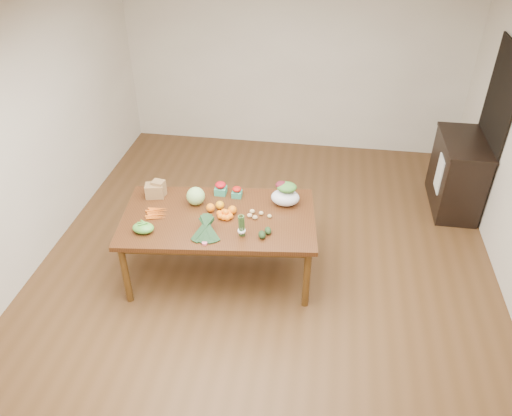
# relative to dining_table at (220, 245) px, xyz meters

# --- Properties ---
(floor) EXTENTS (6.00, 6.00, 0.00)m
(floor) POSITION_rel_dining_table_xyz_m (0.47, 0.16, -0.38)
(floor) COLOR brown
(floor) RESTS_ON ground
(ceiling) EXTENTS (5.00, 6.00, 0.02)m
(ceiling) POSITION_rel_dining_table_xyz_m (0.47, 0.16, 2.33)
(ceiling) COLOR white
(ceiling) RESTS_ON room_walls
(room_walls) EXTENTS (5.02, 6.02, 2.70)m
(room_walls) POSITION_rel_dining_table_xyz_m (0.47, 0.16, 0.97)
(room_walls) COLOR silver
(room_walls) RESTS_ON floor
(dining_table) EXTENTS (2.06, 1.30, 0.75)m
(dining_table) POSITION_rel_dining_table_xyz_m (0.00, 0.00, 0.00)
(dining_table) COLOR #472610
(dining_table) RESTS_ON floor
(doorway_dark) EXTENTS (0.02, 1.00, 2.10)m
(doorway_dark) POSITION_rel_dining_table_xyz_m (2.95, 1.76, 0.68)
(doorway_dark) COLOR black
(doorway_dark) RESTS_ON floor
(cabinet) EXTENTS (0.52, 1.02, 0.94)m
(cabinet) POSITION_rel_dining_table_xyz_m (2.69, 1.73, 0.10)
(cabinet) COLOR black
(cabinet) RESTS_ON floor
(dish_towel) EXTENTS (0.02, 0.28, 0.45)m
(dish_towel) POSITION_rel_dining_table_xyz_m (2.43, 1.56, 0.18)
(dish_towel) COLOR white
(dish_towel) RESTS_ON cabinet
(paper_bag) EXTENTS (0.28, 0.24, 0.18)m
(paper_bag) POSITION_rel_dining_table_xyz_m (-0.75, 0.26, 0.46)
(paper_bag) COLOR olive
(paper_bag) RESTS_ON dining_table
(cabbage) EXTENTS (0.19, 0.19, 0.19)m
(cabbage) POSITION_rel_dining_table_xyz_m (-0.28, 0.19, 0.47)
(cabbage) COLOR #8DC471
(cabbage) RESTS_ON dining_table
(strawberry_basket_a) EXTENTS (0.13, 0.13, 0.11)m
(strawberry_basket_a) POSITION_rel_dining_table_xyz_m (-0.06, 0.42, 0.43)
(strawberry_basket_a) COLOR red
(strawberry_basket_a) RESTS_ON dining_table
(strawberry_basket_b) EXTENTS (0.11, 0.11, 0.09)m
(strawberry_basket_b) POSITION_rel_dining_table_xyz_m (0.12, 0.39, 0.42)
(strawberry_basket_b) COLOR red
(strawberry_basket_b) RESTS_ON dining_table
(orange_a) EXTENTS (0.09, 0.09, 0.09)m
(orange_a) POSITION_rel_dining_table_xyz_m (-0.10, 0.07, 0.42)
(orange_a) COLOR orange
(orange_a) RESTS_ON dining_table
(orange_b) EXTENTS (0.09, 0.09, 0.09)m
(orange_b) POSITION_rel_dining_table_xyz_m (-0.01, 0.14, 0.42)
(orange_b) COLOR orange
(orange_b) RESTS_ON dining_table
(orange_c) EXTENTS (0.09, 0.09, 0.09)m
(orange_c) POSITION_rel_dining_table_xyz_m (0.13, 0.07, 0.42)
(orange_c) COLOR orange
(orange_c) RESTS_ON dining_table
(mandarin_cluster) EXTENTS (0.20, 0.20, 0.10)m
(mandarin_cluster) POSITION_rel_dining_table_xyz_m (0.08, -0.01, 0.43)
(mandarin_cluster) COLOR orange
(mandarin_cluster) RESTS_ON dining_table
(carrots) EXTENTS (0.24, 0.24, 0.03)m
(carrots) POSITION_rel_dining_table_xyz_m (-0.63, -0.06, 0.39)
(carrots) COLOR orange
(carrots) RESTS_ON dining_table
(snap_pea_bag) EXTENTS (0.21, 0.16, 0.10)m
(snap_pea_bag) POSITION_rel_dining_table_xyz_m (-0.66, -0.36, 0.42)
(snap_pea_bag) COLOR green
(snap_pea_bag) RESTS_ON dining_table
(kale_bunch) EXTENTS (0.36, 0.43, 0.16)m
(kale_bunch) POSITION_rel_dining_table_xyz_m (-0.04, -0.36, 0.45)
(kale_bunch) COLOR black
(kale_bunch) RESTS_ON dining_table
(asparagus_bundle) EXTENTS (0.09, 0.12, 0.26)m
(asparagus_bundle) POSITION_rel_dining_table_xyz_m (0.29, -0.28, 0.50)
(asparagus_bundle) COLOR #476B31
(asparagus_bundle) RESTS_ON dining_table
(potato_a) EXTENTS (0.05, 0.05, 0.05)m
(potato_a) POSITION_rel_dining_table_xyz_m (0.32, 0.03, 0.40)
(potato_a) COLOR tan
(potato_a) RESTS_ON dining_table
(potato_b) EXTENTS (0.05, 0.05, 0.04)m
(potato_b) POSITION_rel_dining_table_xyz_m (0.38, 0.01, 0.40)
(potato_b) COLOR tan
(potato_b) RESTS_ON dining_table
(potato_c) EXTENTS (0.05, 0.04, 0.04)m
(potato_c) POSITION_rel_dining_table_xyz_m (0.42, 0.09, 0.40)
(potato_c) COLOR #D1B779
(potato_c) RESTS_ON dining_table
(potato_d) EXTENTS (0.05, 0.05, 0.05)m
(potato_d) POSITION_rel_dining_table_xyz_m (0.33, 0.11, 0.40)
(potato_d) COLOR #DEBC80
(potato_d) RESTS_ON dining_table
(potato_e) EXTENTS (0.05, 0.04, 0.04)m
(potato_e) POSITION_rel_dining_table_xyz_m (0.51, 0.05, 0.39)
(potato_e) COLOR #D2BE79
(potato_e) RESTS_ON dining_table
(avocado_a) EXTENTS (0.10, 0.12, 0.07)m
(avocado_a) POSITION_rel_dining_table_xyz_m (0.49, -0.28, 0.41)
(avocado_a) COLOR black
(avocado_a) RESTS_ON dining_table
(avocado_b) EXTENTS (0.09, 0.11, 0.06)m
(avocado_b) POSITION_rel_dining_table_xyz_m (0.53, -0.20, 0.41)
(avocado_b) COLOR black
(avocado_b) RESTS_ON dining_table
(salad_bag) EXTENTS (0.32, 0.26, 0.23)m
(salad_bag) POSITION_rel_dining_table_xyz_m (0.64, 0.32, 0.49)
(salad_bag) COLOR silver
(salad_bag) RESTS_ON dining_table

